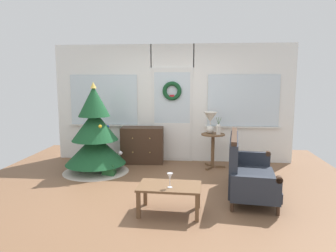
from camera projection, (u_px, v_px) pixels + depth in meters
The scene contains 11 objects.
ground_plane at pixel (162, 193), 4.99m from camera, with size 6.76×6.76×0.00m, color brown.
back_wall_with_door at pixel (172, 103), 6.85m from camera, with size 5.20×0.19×2.55m.
christmas_tree at pixel (95, 138), 6.05m from camera, with size 1.28×1.28×1.75m.
dresser_cabinet at pixel (142, 145), 6.75m from camera, with size 0.92×0.48×0.78m.
settee_sofa at pixel (246, 171), 4.89m from camera, with size 0.88×1.64×0.96m.
side_table at pixel (213, 144), 6.36m from camera, with size 0.50×0.48×0.70m.
table_lamp at pixel (210, 120), 6.33m from camera, with size 0.28×0.28×0.44m.
flower_vase at pixel (218, 129), 6.24m from camera, with size 0.11×0.10×0.35m.
coffee_table at pixel (170, 189), 4.20m from camera, with size 0.86×0.55×0.39m.
wine_glass at pixel (170, 177), 4.08m from camera, with size 0.08×0.08×0.20m.
gift_box at pixel (109, 170), 5.87m from camera, with size 0.22×0.20×0.22m, color #266633.
Camera 1 is at (0.55, -4.75, 1.79)m, focal length 33.38 mm.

